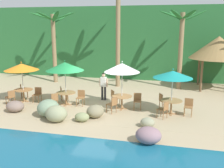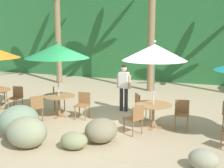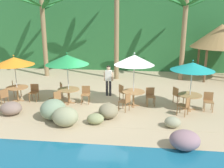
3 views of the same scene
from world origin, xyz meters
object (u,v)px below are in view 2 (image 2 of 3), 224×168
at_px(chair_orange_seaward, 16,96).
at_px(waiter_in_white, 124,85).
at_px(chair_white_seaward, 182,112).
at_px(dining_table_white, 153,108).
at_px(palm_tree_nearest, 57,11).
at_px(chair_white_left, 135,117).
at_px(chair_white_inland, 141,105).
at_px(dining_table_green, 59,99).
at_px(umbrella_green, 57,51).
at_px(chair_green_inland, 57,96).
at_px(umbrella_white, 155,52).
at_px(chair_green_left, 36,106).
at_px(chair_green_seaward, 83,103).

relative_size(chair_orange_seaward, waiter_in_white, 0.51).
bearing_deg(waiter_in_white, chair_white_seaward, -28.52).
xyz_separation_m(dining_table_white, palm_tree_nearest, (-6.57, 5.51, 3.26)).
relative_size(chair_white_left, waiter_in_white, 0.51).
height_order(chair_orange_seaward, chair_white_inland, same).
height_order(dining_table_white, palm_tree_nearest, palm_tree_nearest).
distance_m(dining_table_green, palm_tree_nearest, 7.23).
xyz_separation_m(umbrella_green, chair_white_seaward, (4.08, 0.23, -1.73)).
relative_size(chair_green_inland, dining_table_white, 0.79).
relative_size(palm_tree_nearest, waiter_in_white, 3.26).
xyz_separation_m(dining_table_green, waiter_in_white, (1.84, 1.45, 0.37)).
bearing_deg(chair_white_seaward, waiter_in_white, 151.48).
xyz_separation_m(dining_table_green, chair_white_seaward, (4.08, 0.23, -0.10)).
height_order(dining_table_white, chair_white_left, chair_white_left).
height_order(chair_orange_seaward, waiter_in_white, waiter_in_white).
bearing_deg(palm_tree_nearest, umbrella_green, -59.09).
bearing_deg(umbrella_white, dining_table_green, -179.62).
height_order(umbrella_green, waiter_in_white, umbrella_green).
height_order(umbrella_green, chair_white_left, umbrella_green).
xyz_separation_m(chair_green_left, umbrella_white, (3.65, 0.78, 1.78)).
xyz_separation_m(umbrella_white, chair_white_seaward, (0.83, 0.21, -1.78)).
xyz_separation_m(dining_table_white, chair_white_seaward, (0.83, 0.21, -0.10)).
bearing_deg(waiter_in_white, chair_green_inland, -162.08).
xyz_separation_m(chair_orange_seaward, chair_white_inland, (4.58, 0.50, 0.00)).
relative_size(chair_green_left, palm_tree_nearest, 0.16).
distance_m(chair_orange_seaward, dining_table_white, 5.15).
xyz_separation_m(chair_green_seaward, dining_table_white, (2.41, -0.12, 0.10)).
xyz_separation_m(chair_green_seaward, palm_tree_nearest, (-4.16, 5.39, 3.37)).
height_order(chair_green_left, dining_table_white, chair_green_left).
bearing_deg(chair_green_inland, chair_green_left, -86.03).
bearing_deg(chair_green_seaward, umbrella_white, -2.93).
height_order(chair_green_left, waiter_in_white, waiter_in_white).
distance_m(chair_orange_seaward, chair_white_seaward, 5.98).
bearing_deg(umbrella_white, dining_table_white, 90.00).
bearing_deg(chair_green_seaward, chair_green_left, -144.13).
xyz_separation_m(chair_green_inland, chair_white_seaward, (4.58, -0.46, 0.00)).
xyz_separation_m(dining_table_green, chair_green_inland, (-0.50, 0.69, -0.10)).
bearing_deg(chair_white_seaward, chair_green_inland, 174.22).
height_order(chair_green_inland, umbrella_white, umbrella_white).
relative_size(chair_green_inland, chair_white_seaward, 1.00).
bearing_deg(umbrella_green, chair_green_left, -117.98).
relative_size(dining_table_green, umbrella_white, 0.42).
bearing_deg(dining_table_white, chair_green_left, -168.01).
xyz_separation_m(chair_green_inland, dining_table_white, (3.76, -0.67, 0.10)).
xyz_separation_m(chair_orange_seaward, umbrella_white, (5.15, -0.14, 1.78)).
bearing_deg(umbrella_white, chair_white_left, -112.29).
relative_size(umbrella_green, chair_white_seaward, 2.98).
height_order(dining_table_green, chair_green_seaward, chair_green_seaward).
relative_size(chair_orange_seaward, dining_table_green, 0.79).
xyz_separation_m(chair_orange_seaward, dining_table_green, (1.90, -0.17, 0.10)).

